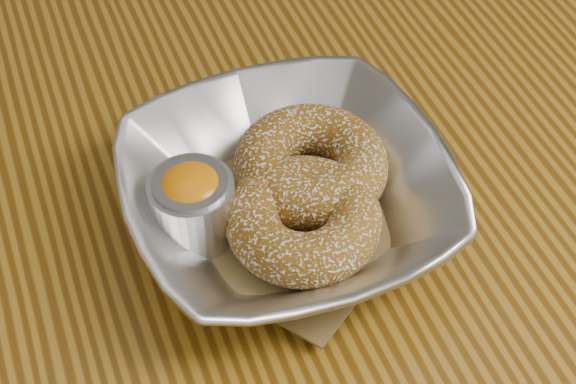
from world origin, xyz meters
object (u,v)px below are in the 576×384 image
object	(u,v)px
serving_bowl	(288,197)
ramekin	(193,204)
donut_back	(311,165)
table	(312,237)
donut_front	(303,220)

from	to	relation	value
serving_bowl	ramekin	world-z (taller)	ramekin
serving_bowl	donut_back	size ratio (longest dim) A/B	2.04
donut_back	ramekin	world-z (taller)	ramekin
donut_back	table	bearing A→B (deg)	63.33
ramekin	table	bearing A→B (deg)	25.53
serving_bowl	ramekin	distance (m)	0.06
table	serving_bowl	world-z (taller)	serving_bowl
donut_back	ramekin	xyz separation A→B (m)	(-0.08, -0.01, 0.01)
donut_front	ramekin	bearing A→B (deg)	154.09
table	ramekin	size ratio (longest dim) A/B	22.76
table	donut_back	world-z (taller)	donut_back
serving_bowl	donut_back	world-z (taller)	serving_bowl
table	ramekin	distance (m)	0.17
table	serving_bowl	distance (m)	0.14
ramekin	donut_back	bearing A→B (deg)	7.52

